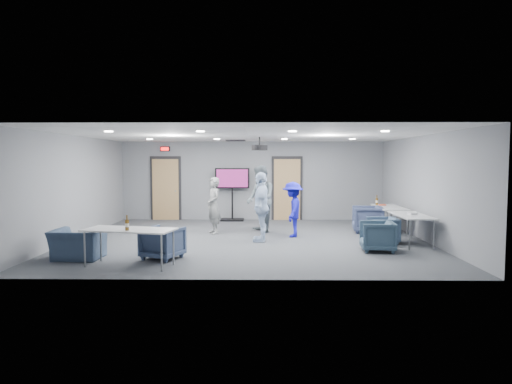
{
  "coord_description": "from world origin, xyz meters",
  "views": [
    {
      "loc": [
        0.35,
        -11.74,
        2.06
      ],
      "look_at": [
        0.18,
        0.6,
        1.2
      ],
      "focal_mm": 32.0,
      "sensor_mm": 36.0,
      "label": 1
    }
  ],
  "objects_px": {
    "chair_front_a": "(163,243)",
    "chair_front_b": "(78,244)",
    "bottle_front": "(127,225)",
    "table_front_left": "(129,231)",
    "person_a": "(214,206)",
    "person_b": "(260,199)",
    "table_right_b": "(411,217)",
    "chair_right_a": "(367,219)",
    "projector": "(260,148)",
    "bottle_right": "(377,201)",
    "tv_stand": "(232,191)",
    "chair_right_c": "(377,236)",
    "person_d": "(293,209)",
    "table_right_a": "(389,208)",
    "chair_right_b": "(383,230)",
    "person_c": "(261,207)"
  },
  "relations": [
    {
      "from": "person_b",
      "to": "table_right_b",
      "type": "relative_size",
      "value": 1.12
    },
    {
      "from": "person_a",
      "to": "projector",
      "type": "distance_m",
      "value": 2.09
    },
    {
      "from": "person_a",
      "to": "projector",
      "type": "relative_size",
      "value": 3.67
    },
    {
      "from": "person_b",
      "to": "chair_right_c",
      "type": "distance_m",
      "value": 3.82
    },
    {
      "from": "person_d",
      "to": "chair_right_c",
      "type": "distance_m",
      "value": 2.66
    },
    {
      "from": "chair_right_c",
      "to": "bottle_right",
      "type": "relative_size",
      "value": 2.52
    },
    {
      "from": "bottle_right",
      "to": "tv_stand",
      "type": "relative_size",
      "value": 0.17
    },
    {
      "from": "table_right_b",
      "to": "table_front_left",
      "type": "height_order",
      "value": "same"
    },
    {
      "from": "projector",
      "to": "bottle_front",
      "type": "bearing_deg",
      "value": -142.4
    },
    {
      "from": "bottle_right",
      "to": "person_b",
      "type": "bearing_deg",
      "value": -169.66
    },
    {
      "from": "chair_front_b",
      "to": "tv_stand",
      "type": "bearing_deg",
      "value": -111.96
    },
    {
      "from": "person_a",
      "to": "bottle_right",
      "type": "height_order",
      "value": "person_a"
    },
    {
      "from": "person_b",
      "to": "chair_front_a",
      "type": "xyz_separation_m",
      "value": [
        -2.03,
        -3.52,
        -0.62
      ]
    },
    {
      "from": "chair_right_b",
      "to": "bottle_right",
      "type": "height_order",
      "value": "bottle_right"
    },
    {
      "from": "chair_front_a",
      "to": "chair_front_b",
      "type": "bearing_deg",
      "value": 25.35
    },
    {
      "from": "table_right_b",
      "to": "bottle_front",
      "type": "distance_m",
      "value": 6.75
    },
    {
      "from": "chair_front_b",
      "to": "tv_stand",
      "type": "xyz_separation_m",
      "value": [
        2.82,
        6.15,
        0.7
      ]
    },
    {
      "from": "person_b",
      "to": "tv_stand",
      "type": "relative_size",
      "value": 1.07
    },
    {
      "from": "table_right_b",
      "to": "projector",
      "type": "xyz_separation_m",
      "value": [
        -3.73,
        1.23,
        1.72
      ]
    },
    {
      "from": "chair_front_b",
      "to": "bottle_front",
      "type": "distance_m",
      "value": 1.59
    },
    {
      "from": "chair_right_b",
      "to": "chair_front_a",
      "type": "xyz_separation_m",
      "value": [
        -5.09,
        -1.89,
        0.02
      ]
    },
    {
      "from": "chair_front_a",
      "to": "table_right_a",
      "type": "bearing_deg",
      "value": -124.46
    },
    {
      "from": "person_c",
      "to": "bottle_right",
      "type": "xyz_separation_m",
      "value": [
        3.44,
        2.07,
        -0.04
      ]
    },
    {
      "from": "bottle_right",
      "to": "table_front_left",
      "type": "bearing_deg",
      "value": -141.21
    },
    {
      "from": "person_a",
      "to": "person_b",
      "type": "bearing_deg",
      "value": 73.35
    },
    {
      "from": "chair_right_c",
      "to": "chair_front_b",
      "type": "relative_size",
      "value": 0.77
    },
    {
      "from": "chair_right_a",
      "to": "bottle_front",
      "type": "height_order",
      "value": "bottle_front"
    },
    {
      "from": "person_d",
      "to": "chair_front_a",
      "type": "distance_m",
      "value": 4.04
    },
    {
      "from": "bottle_front",
      "to": "projector",
      "type": "height_order",
      "value": "projector"
    },
    {
      "from": "chair_right_a",
      "to": "projector",
      "type": "xyz_separation_m",
      "value": [
        -3.08,
        -0.57,
        2.02
      ]
    },
    {
      "from": "chair_right_b",
      "to": "bottle_front",
      "type": "distance_m",
      "value": 6.24
    },
    {
      "from": "person_a",
      "to": "chair_right_c",
      "type": "height_order",
      "value": "person_a"
    },
    {
      "from": "chair_right_c",
      "to": "chair_front_b",
      "type": "xyz_separation_m",
      "value": [
        -6.46,
        -0.92,
        -0.03
      ]
    },
    {
      "from": "person_c",
      "to": "bottle_right",
      "type": "bearing_deg",
      "value": 124.4
    },
    {
      "from": "chair_front_a",
      "to": "table_right_b",
      "type": "height_order",
      "value": "table_right_b"
    },
    {
      "from": "person_a",
      "to": "table_right_a",
      "type": "bearing_deg",
      "value": 67.68
    },
    {
      "from": "person_a",
      "to": "person_d",
      "type": "relative_size",
      "value": 1.07
    },
    {
      "from": "table_right_a",
      "to": "chair_right_b",
      "type": "bearing_deg",
      "value": 159.74
    },
    {
      "from": "chair_right_a",
      "to": "table_right_b",
      "type": "bearing_deg",
      "value": 27.08
    },
    {
      "from": "bottle_right",
      "to": "chair_front_b",
      "type": "bearing_deg",
      "value": -149.82
    },
    {
      "from": "chair_front_b",
      "to": "table_front_left",
      "type": "distance_m",
      "value": 1.44
    },
    {
      "from": "table_front_left",
      "to": "tv_stand",
      "type": "xyz_separation_m",
      "value": [
        1.56,
        6.75,
        0.34
      ]
    },
    {
      "from": "bottle_front",
      "to": "bottle_right",
      "type": "bearing_deg",
      "value": 39.97
    },
    {
      "from": "person_d",
      "to": "chair_right_b",
      "type": "distance_m",
      "value": 2.4
    },
    {
      "from": "table_right_b",
      "to": "table_front_left",
      "type": "relative_size",
      "value": 0.92
    },
    {
      "from": "person_d",
      "to": "bottle_right",
      "type": "height_order",
      "value": "person_d"
    },
    {
      "from": "person_d",
      "to": "table_right_a",
      "type": "height_order",
      "value": "person_d"
    },
    {
      "from": "person_c",
      "to": "chair_front_b",
      "type": "height_order",
      "value": "person_c"
    },
    {
      "from": "chair_right_c",
      "to": "bottle_right",
      "type": "distance_m",
      "value": 3.43
    },
    {
      "from": "chair_front_a",
      "to": "table_right_a",
      "type": "distance_m",
      "value": 6.81
    }
  ]
}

